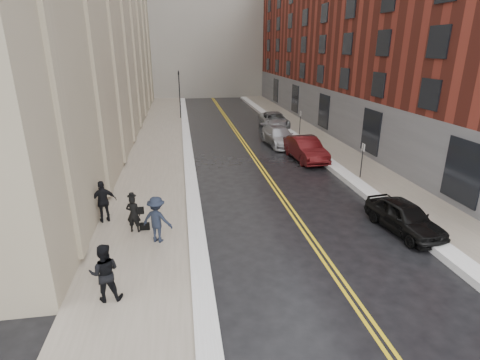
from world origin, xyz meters
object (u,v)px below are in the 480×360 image
object	(u,v)px
car_black	(404,217)
pedestrian_a	(105,273)
car_silver_far	(274,120)
pedestrian_main	(133,214)
pedestrian_b	(157,219)
car_maroon	(305,149)
car_silver_near	(279,136)
pedestrian_c	(103,202)

from	to	relation	value
car_black	pedestrian_a	bearing A→B (deg)	-173.07
car_silver_far	pedestrian_main	bearing A→B (deg)	-114.51
car_black	pedestrian_b	world-z (taller)	pedestrian_b
car_maroon	car_silver_near	world-z (taller)	car_maroon
pedestrian_b	car_black	bearing A→B (deg)	-158.73
car_silver_far	pedestrian_c	distance (m)	23.54
car_black	pedestrian_a	xyz separation A→B (m)	(-11.80, -3.02, 0.41)
pedestrian_b	pedestrian_main	bearing A→B (deg)	-20.35
car_silver_far	pedestrian_b	bearing A→B (deg)	-111.26
car_silver_far	pedestrian_a	xyz separation A→B (m)	(-11.65, -25.57, 0.35)
car_black	pedestrian_c	distance (m)	13.13
pedestrian_a	pedestrian_b	bearing A→B (deg)	-113.23
pedestrian_a	car_black	bearing A→B (deg)	-167.34
car_black	pedestrian_main	world-z (taller)	pedestrian_main
car_silver_far	pedestrian_c	size ratio (longest dim) A/B	2.80
car_silver_near	car_maroon	bearing A→B (deg)	-85.03
car_silver_far	pedestrian_main	distance (m)	23.89
car_black	pedestrian_c	xyz separation A→B (m)	(-12.84, 2.72, 0.43)
car_silver_near	pedestrian_a	bearing A→B (deg)	-123.68
car_black	pedestrian_main	xyz separation A→B (m)	(-11.44, 1.50, 0.28)
pedestrian_c	car_maroon	bearing A→B (deg)	-165.22
car_black	car_silver_near	size ratio (longest dim) A/B	0.80
car_silver_near	pedestrian_c	xyz separation A→B (m)	(-11.38, -12.92, 0.38)
pedestrian_main	car_black	bearing A→B (deg)	-176.21
car_black	car_silver_near	xyz separation A→B (m)	(-1.46, 15.64, 0.05)
car_black	pedestrian_c	bearing A→B (deg)	160.60
car_black	car_silver_near	distance (m)	15.71
car_silver_near	car_silver_far	xyz separation A→B (m)	(1.31, 6.90, 0.02)
car_silver_far	pedestrian_a	distance (m)	28.10
car_silver_far	pedestrian_main	size ratio (longest dim) A/B	3.31
car_silver_far	pedestrian_c	xyz separation A→B (m)	(-12.69, -19.83, 0.36)
pedestrian_a	pedestrian_b	xyz separation A→B (m)	(1.39, 3.52, 0.01)
car_black	pedestrian_b	distance (m)	10.43
pedestrian_a	car_maroon	bearing A→B (deg)	-129.67
car_black	car_maroon	size ratio (longest dim) A/B	0.82
car_maroon	pedestrian_main	bearing A→B (deg)	-141.84
car_maroon	car_silver_near	distance (m)	4.51
pedestrian_b	car_maroon	bearing A→B (deg)	-108.23
car_silver_far	pedestrian_a	world-z (taller)	pedestrian_a
car_maroon	pedestrian_main	xyz separation A→B (m)	(-10.74, -9.70, 0.15)
car_black	pedestrian_a	distance (m)	12.19
car_silver_near	pedestrian_c	size ratio (longest dim) A/B	2.61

